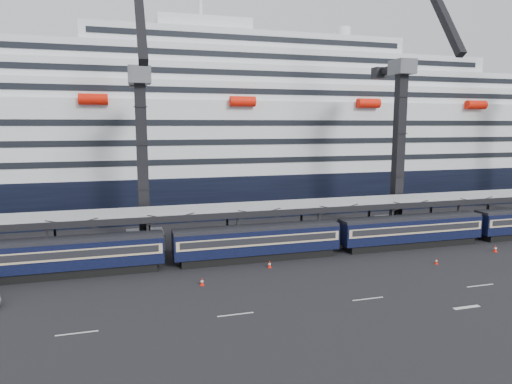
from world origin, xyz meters
The scene contains 11 objects.
ground centered at (0.00, 0.00, 0.00)m, with size 260.00×260.00×0.00m, color black.
lane_markings centered at (8.15, -5.23, 0.01)m, with size 111.00×4.27×0.02m.
train centered at (-4.65, 10.00, 2.20)m, with size 133.05×3.00×4.05m.
canopy centered at (0.00, 14.00, 5.25)m, with size 130.00×6.25×5.53m.
cruise_ship centered at (-1.08, 45.99, 12.34)m, with size 214.09×28.84×34.00m.
crane_dark_near centered at (-20.00, 18.59, 11.93)m, with size 4.50×17.75×35.08m.
crane_dark_mid centered at (15.00, 17.59, 13.36)m, with size 4.50×18.24×39.64m.
traffic_cone_c centered at (-15.46, 3.49, 0.38)m, with size 0.38×0.38×0.77m.
traffic_cone_d centered at (-7.59, 6.90, 0.38)m, with size 0.39×0.39×0.78m.
traffic_cone_e centered at (10.45, 2.98, 0.33)m, with size 0.34×0.34×0.67m.
traffic_cone_f centered at (20.47, 5.13, 0.42)m, with size 0.42×0.42×0.84m.
Camera 1 is at (-22.17, -38.05, 15.18)m, focal length 32.00 mm.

